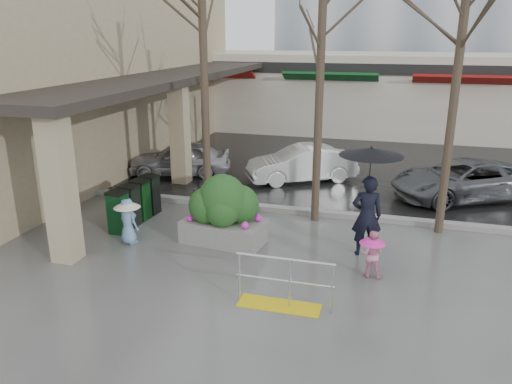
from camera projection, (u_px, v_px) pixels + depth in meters
The scene contains 20 objects.
ground at pixel (235, 270), 11.07m from camera, with size 120.00×120.00×0.00m, color #51514F.
street_asphalt at pixel (344, 117), 31.23m from camera, with size 120.00×36.00×0.01m, color black.
curb at pixel (277, 209), 14.71m from camera, with size 120.00×0.30×0.15m, color gray.
near_building at pixel (78, 60), 19.50m from camera, with size 6.00×18.00×8.00m, color tan.
canopy_slab at pixel (177, 72), 18.53m from camera, with size 2.80×18.00×0.25m, color #2D2823.
pillar_front at pixel (60, 187), 11.08m from camera, with size 0.55×0.55×3.50m, color tan.
pillar_back at pixel (180, 133), 17.04m from camera, with size 0.55×0.55×3.50m, color tan.
storefront_row at pixel (375, 92), 26.40m from camera, with size 34.00×6.74×4.00m.
handrail at pixel (283, 289), 9.50m from camera, with size 1.90×0.50×1.03m.
tree_west at pixel (203, 31), 13.33m from camera, with size 3.20×3.20×6.80m.
tree_midwest at pixel (322, 24), 12.46m from camera, with size 3.20×3.20×7.00m.
tree_mideast at pixel (461, 40), 11.72m from camera, with size 3.20×3.20×6.50m.
woman at pixel (368, 192), 11.41m from camera, with size 1.46×1.46×2.64m.
child_pink at pixel (372, 251), 10.62m from camera, with size 0.56×0.56×1.06m.
child_blue at pixel (128, 217), 12.30m from camera, with size 0.66×0.66×1.17m.
planter at pixel (223, 210), 12.32m from camera, with size 2.13×1.26×1.76m.
news_boxes at pixel (135, 203), 13.71m from camera, with size 0.59×2.06×1.14m.
car_a at pixel (180, 158), 18.32m from camera, with size 1.49×3.70×1.26m, color #AEAEB3.
car_b at pixel (302, 164), 17.55m from camera, with size 1.33×3.82×1.26m, color white.
car_c at pixel (464, 180), 15.64m from camera, with size 2.09×4.53×1.26m, color #525559.
Camera 1 is at (3.17, -9.50, 5.03)m, focal length 35.00 mm.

